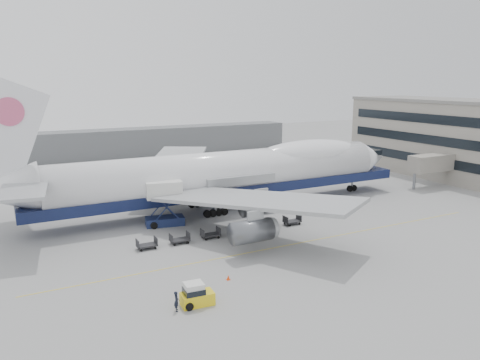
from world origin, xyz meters
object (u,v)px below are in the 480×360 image
baggage_tug (196,295)px  ground_worker (176,301)px  airliner (229,173)px  catering_truck (164,200)px

baggage_tug → ground_worker: bearing=-169.1°
baggage_tug → ground_worker: (-1.88, -0.21, -0.04)m
ground_worker → baggage_tug: bearing=-69.1°
airliner → catering_truck: (-11.51, -3.48, -2.18)m
airliner → baggage_tug: size_ratio=22.56×
airliner → ground_worker: airliner is taller
airliner → baggage_tug: bearing=-121.6°
airliner → baggage_tug: 32.03m
airliner → catering_truck: bearing=-163.2°
baggage_tug → ground_worker: size_ratio=1.67×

